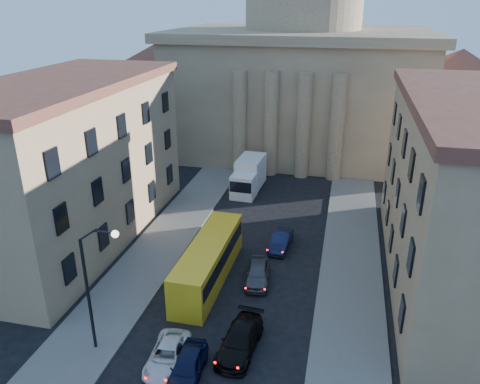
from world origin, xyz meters
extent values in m
cube|color=#615E58|center=(-8.50, 18.00, 0.07)|extent=(5.00, 60.00, 0.15)
cube|color=#615E58|center=(8.50, 18.00, 0.07)|extent=(5.00, 60.00, 0.15)
cube|color=#80674E|center=(0.00, 56.00, 8.00)|extent=(34.00, 26.00, 16.00)
cube|color=#80674E|center=(0.00, 56.00, 16.40)|extent=(35.50, 27.50, 1.20)
cylinder|color=#80674E|center=(0.00, 56.00, 20.00)|extent=(16.00, 16.00, 8.00)
cube|color=#80674E|center=(-21.00, 54.00, 5.50)|extent=(13.00, 13.00, 11.00)
cone|color=#573025|center=(-21.00, 54.00, 13.00)|extent=(26.02, 26.02, 4.00)
cube|color=#80674E|center=(21.00, 54.00, 5.50)|extent=(13.00, 13.00, 11.00)
cone|color=#573025|center=(21.00, 54.00, 13.00)|extent=(26.02, 26.02, 4.00)
cylinder|color=#80674E|center=(-6.00, 42.80, 6.50)|extent=(1.80, 1.80, 13.00)
cylinder|color=#80674E|center=(-2.00, 42.80, 6.50)|extent=(1.80, 1.80, 13.00)
cylinder|color=#80674E|center=(2.00, 42.80, 6.50)|extent=(1.80, 1.80, 13.00)
cylinder|color=#80674E|center=(6.00, 42.80, 6.50)|extent=(1.80, 1.80, 13.00)
cube|color=tan|center=(-17.00, 22.00, 7.00)|extent=(11.00, 26.00, 14.00)
cube|color=#573025|center=(-17.00, 22.00, 14.30)|extent=(11.60, 26.60, 0.80)
cube|color=tan|center=(17.00, 22.00, 7.00)|extent=(11.00, 26.00, 14.00)
cylinder|color=black|center=(-7.50, 8.00, 4.00)|extent=(0.20, 0.20, 8.00)
cylinder|color=black|center=(-6.95, 8.00, 8.35)|extent=(1.30, 0.12, 0.96)
cylinder|color=black|center=(-5.95, 8.00, 8.65)|extent=(1.30, 0.12, 0.12)
sphere|color=white|center=(-5.20, 8.00, 8.60)|extent=(0.44, 0.44, 0.44)
imported|color=black|center=(-0.88, 7.00, 0.76)|extent=(2.07, 4.58, 1.53)
imported|color=silver|center=(-2.45, 7.74, 0.64)|extent=(2.48, 4.78, 1.29)
imported|color=black|center=(1.64, 9.96, 0.77)|extent=(2.55, 5.44, 1.53)
imported|color=#47474C|center=(1.21, 18.01, 0.78)|extent=(2.38, 4.75, 1.55)
imported|color=#0E1432|center=(2.24, 23.81, 0.72)|extent=(1.82, 4.48, 1.45)
cube|color=gold|center=(-2.65, 17.42, 1.64)|extent=(2.80, 11.66, 3.27)
cube|color=black|center=(-2.65, 17.42, 2.17)|extent=(2.86, 11.02, 1.16)
cylinder|color=black|center=(-3.76, 13.21, 0.53)|extent=(0.33, 1.06, 1.06)
cylinder|color=black|center=(-1.65, 13.18, 0.53)|extent=(0.33, 1.06, 1.06)
cylinder|color=black|center=(-3.65, 21.66, 0.53)|extent=(0.33, 1.06, 1.06)
cylinder|color=black|center=(-1.53, 21.63, 0.53)|extent=(0.33, 1.06, 1.06)
cube|color=silver|center=(-3.61, 34.47, 1.36)|extent=(2.75, 2.86, 2.73)
cube|color=black|center=(-3.67, 33.17, 1.70)|extent=(2.50, 0.27, 1.25)
cube|color=silver|center=(-3.45, 37.54, 1.99)|extent=(2.97, 4.91, 3.52)
cylinder|color=black|center=(-4.77, 34.08, 0.51)|extent=(0.37, 1.04, 1.02)
cylinder|color=black|center=(-2.50, 33.96, 0.51)|extent=(0.37, 1.04, 1.02)
cylinder|color=black|center=(-4.53, 38.62, 0.51)|extent=(0.37, 1.04, 1.02)
cylinder|color=black|center=(-2.26, 38.50, 0.51)|extent=(0.37, 1.04, 1.02)
camera|label=1|loc=(7.04, -13.38, 20.99)|focal=35.00mm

